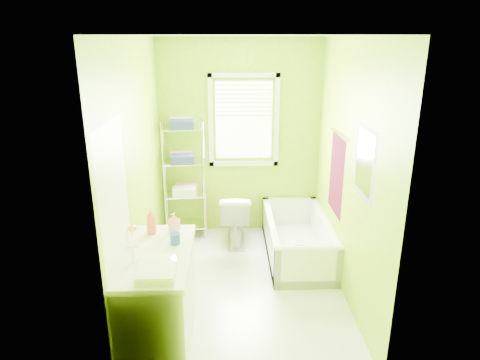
{
  "coord_description": "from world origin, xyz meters",
  "views": [
    {
      "loc": [
        -0.16,
        -4.1,
        2.59
      ],
      "look_at": [
        -0.03,
        0.25,
        1.13
      ],
      "focal_mm": 32.0,
      "sensor_mm": 36.0,
      "label": 1
    }
  ],
  "objects_px": {
    "wire_shelf_unit": "(185,166)",
    "vanity": "(159,294)",
    "bathtub": "(297,244)",
    "toilet": "(235,218)"
  },
  "relations": [
    {
      "from": "toilet",
      "to": "wire_shelf_unit",
      "type": "distance_m",
      "value": 0.95
    },
    {
      "from": "bathtub",
      "to": "vanity",
      "type": "distance_m",
      "value": 2.1
    },
    {
      "from": "vanity",
      "to": "toilet",
      "type": "bearing_deg",
      "value": 69.59
    },
    {
      "from": "vanity",
      "to": "wire_shelf_unit",
      "type": "xyz_separation_m",
      "value": [
        0.04,
        2.13,
        0.53
      ]
    },
    {
      "from": "toilet",
      "to": "vanity",
      "type": "xyz_separation_m",
      "value": [
        -0.7,
        -1.88,
        0.11
      ]
    },
    {
      "from": "wire_shelf_unit",
      "to": "toilet",
      "type": "bearing_deg",
      "value": -21.0
    },
    {
      "from": "bathtub",
      "to": "toilet",
      "type": "distance_m",
      "value": 0.88
    },
    {
      "from": "toilet",
      "to": "wire_shelf_unit",
      "type": "bearing_deg",
      "value": -19.36
    },
    {
      "from": "wire_shelf_unit",
      "to": "vanity",
      "type": "bearing_deg",
      "value": -91.16
    },
    {
      "from": "bathtub",
      "to": "wire_shelf_unit",
      "type": "height_order",
      "value": "wire_shelf_unit"
    }
  ]
}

